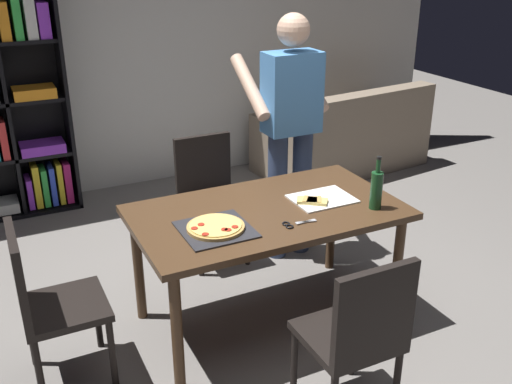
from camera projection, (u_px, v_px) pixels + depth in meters
ground_plane at (267, 318)px, 3.65m from camera, size 12.00×12.00×0.00m
back_wall at (136, 35)px, 5.25m from camera, size 6.40×0.10×2.80m
dining_table at (267, 222)px, 3.39m from camera, size 1.54×0.88×0.75m
chair_near_camera at (358, 332)px, 2.69m from camera, size 0.42×0.42×0.90m
chair_far_side at (209, 191)px, 4.22m from camera, size 0.42×0.42×0.90m
chair_left_end at (45, 298)px, 2.94m from camera, size 0.42×0.42×0.90m
couch at (345, 141)px, 5.95m from camera, size 1.79×1.05×0.85m
person_serving_pizza at (290, 124)px, 4.06m from camera, size 0.55×0.54×1.75m
pepperoni_pizza_on_tray at (216, 228)px, 3.11m from camera, size 0.37×0.37×0.04m
pizza_slices_on_towel at (319, 199)px, 3.46m from camera, size 0.36×0.28×0.03m
wine_bottle at (376, 189)px, 3.33m from camera, size 0.07×0.07×0.32m
kitchen_scissors at (294, 224)px, 3.17m from camera, size 0.20×0.09×0.01m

